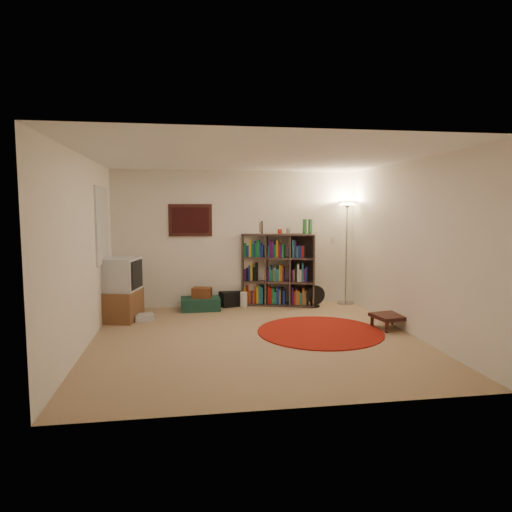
{
  "coord_description": "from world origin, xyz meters",
  "views": [
    {
      "loc": [
        -0.96,
        -6.13,
        1.82
      ],
      "look_at": [
        0.1,
        0.6,
        1.1
      ],
      "focal_mm": 32.0,
      "sensor_mm": 36.0,
      "label": 1
    }
  ],
  "objects_px": {
    "bookshelf": "(278,271)",
    "floor_fan": "(315,296)",
    "suitcase": "(200,304)",
    "side_table": "(390,317)",
    "floor_lamp": "(347,219)",
    "tv_stand": "(123,290)"
  },
  "relations": [
    {
      "from": "floor_fan",
      "to": "suitcase",
      "type": "xyz_separation_m",
      "value": [
        -2.1,
        0.08,
        -0.09
      ]
    },
    {
      "from": "bookshelf",
      "to": "floor_lamp",
      "type": "distance_m",
      "value": 1.62
    },
    {
      "from": "bookshelf",
      "to": "floor_fan",
      "type": "relative_size",
      "value": 4.01
    },
    {
      "from": "bookshelf",
      "to": "suitcase",
      "type": "distance_m",
      "value": 1.56
    },
    {
      "from": "floor_fan",
      "to": "suitcase",
      "type": "height_order",
      "value": "floor_fan"
    },
    {
      "from": "tv_stand",
      "to": "suitcase",
      "type": "distance_m",
      "value": 1.43
    },
    {
      "from": "bookshelf",
      "to": "floor_lamp",
      "type": "height_order",
      "value": "floor_lamp"
    },
    {
      "from": "floor_fan",
      "to": "suitcase",
      "type": "relative_size",
      "value": 0.58
    },
    {
      "from": "bookshelf",
      "to": "floor_lamp",
      "type": "xyz_separation_m",
      "value": [
        1.3,
        -0.1,
        0.97
      ]
    },
    {
      "from": "floor_lamp",
      "to": "suitcase",
      "type": "relative_size",
      "value": 2.81
    },
    {
      "from": "bookshelf",
      "to": "floor_fan",
      "type": "height_order",
      "value": "bookshelf"
    },
    {
      "from": "floor_fan",
      "to": "tv_stand",
      "type": "xyz_separation_m",
      "value": [
        -3.37,
        -0.47,
        0.29
      ]
    },
    {
      "from": "bookshelf",
      "to": "tv_stand",
      "type": "bearing_deg",
      "value": -146.86
    },
    {
      "from": "bookshelf",
      "to": "suitcase",
      "type": "xyz_separation_m",
      "value": [
        -1.45,
        -0.2,
        -0.54
      ]
    },
    {
      "from": "suitcase",
      "to": "bookshelf",
      "type": "bearing_deg",
      "value": 7.42
    },
    {
      "from": "floor_lamp",
      "to": "suitcase",
      "type": "bearing_deg",
      "value": -177.82
    },
    {
      "from": "floor_fan",
      "to": "side_table",
      "type": "height_order",
      "value": "floor_fan"
    },
    {
      "from": "bookshelf",
      "to": "side_table",
      "type": "xyz_separation_m",
      "value": [
        1.34,
        -1.93,
        -0.47
      ]
    },
    {
      "from": "side_table",
      "to": "suitcase",
      "type": "bearing_deg",
      "value": 148.36
    },
    {
      "from": "floor_fan",
      "to": "side_table",
      "type": "xyz_separation_m",
      "value": [
        0.69,
        -1.64,
        -0.02
      ]
    },
    {
      "from": "floor_fan",
      "to": "tv_stand",
      "type": "height_order",
      "value": "tv_stand"
    },
    {
      "from": "floor_lamp",
      "to": "floor_fan",
      "type": "distance_m",
      "value": 1.57
    }
  ]
}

